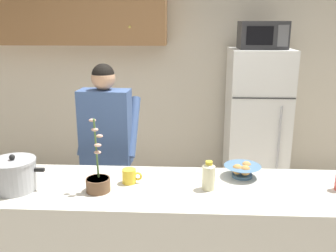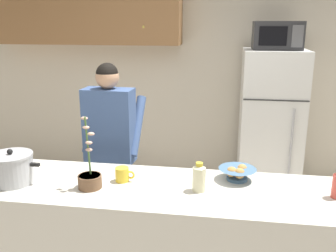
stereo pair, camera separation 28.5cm
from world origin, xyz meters
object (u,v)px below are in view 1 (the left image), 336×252
at_px(refrigerator, 256,125).
at_px(bottle_mid_counter, 209,176).
at_px(person_near_pot, 106,138).
at_px(bread_bowl, 242,170).
at_px(coffee_mug, 130,176).
at_px(cooking_pot, 14,175).
at_px(microwave, 262,35).
at_px(potted_orchid, 98,181).

relative_size(refrigerator, bottle_mid_counter, 8.91).
bearing_deg(person_near_pot, bread_bowl, -27.62).
height_order(coffee_mug, bottle_mid_counter, bottle_mid_counter).
bearing_deg(bread_bowl, bottle_mid_counter, -139.82).
xyz_separation_m(cooking_pot, coffee_mug, (0.71, 0.13, -0.05)).
xyz_separation_m(refrigerator, coffee_mug, (-1.14, -1.80, 0.14)).
distance_m(microwave, person_near_pot, 1.97).
height_order(cooking_pot, bottle_mid_counter, cooking_pot).
distance_m(microwave, bottle_mid_counter, 2.11).
bearing_deg(cooking_pot, person_near_pot, 63.35).
bearing_deg(bottle_mid_counter, potted_orchid, -174.77).
distance_m(microwave, bread_bowl, 1.88).
height_order(coffee_mug, potted_orchid, potted_orchid).
bearing_deg(person_near_pot, microwave, 37.39).
relative_size(refrigerator, bread_bowl, 6.64).
xyz_separation_m(refrigerator, cooking_pot, (-1.84, -1.93, 0.19)).
bearing_deg(bread_bowl, person_near_pot, 152.38).
xyz_separation_m(coffee_mug, bread_bowl, (0.75, 0.14, 0.00)).
bearing_deg(bottle_mid_counter, coffee_mug, 172.43).
height_order(person_near_pot, cooking_pot, person_near_pot).
bearing_deg(microwave, person_near_pot, -142.61).
distance_m(refrigerator, person_near_pot, 1.83).
height_order(person_near_pot, coffee_mug, person_near_pot).
distance_m(cooking_pot, potted_orchid, 0.53).
relative_size(bread_bowl, bottle_mid_counter, 1.34).
relative_size(cooking_pot, bread_bowl, 1.56).
xyz_separation_m(cooking_pot, bread_bowl, (1.45, 0.27, -0.05)).
bearing_deg(coffee_mug, microwave, 57.38).
xyz_separation_m(refrigerator, bottle_mid_counter, (-0.63, -1.87, 0.18)).
bearing_deg(bottle_mid_counter, cooking_pot, -176.96).
bearing_deg(potted_orchid, bottle_mid_counter, 5.23).
bearing_deg(refrigerator, coffee_mug, -122.30).
height_order(refrigerator, person_near_pot, refrigerator).
relative_size(refrigerator, potted_orchid, 3.54).
xyz_separation_m(refrigerator, potted_orchid, (-1.32, -1.93, 0.16)).
relative_size(cooking_pot, coffee_mug, 2.98).
xyz_separation_m(refrigerator, microwave, (0.00, -0.02, 0.97)).
bearing_deg(bottle_mid_counter, person_near_pot, 137.02).
distance_m(refrigerator, bread_bowl, 1.72).
height_order(bread_bowl, bottle_mid_counter, bottle_mid_counter).
bearing_deg(bottle_mid_counter, bread_bowl, 40.18).
bearing_deg(bread_bowl, coffee_mug, -169.76).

